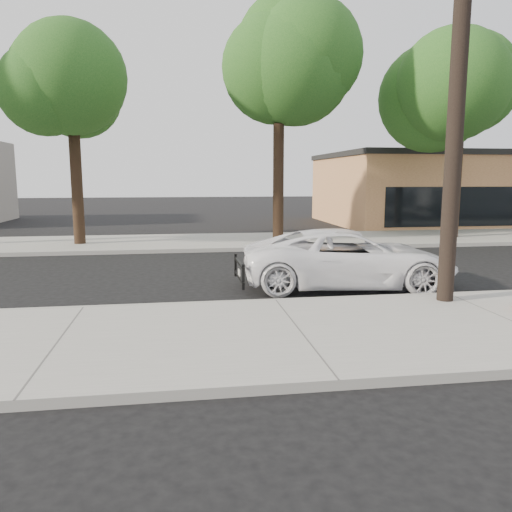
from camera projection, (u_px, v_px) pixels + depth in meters
name	position (u px, v px, depth m)	size (l,w,h in m)	color
ground	(260.00, 286.00, 12.87)	(120.00, 120.00, 0.00)	black
near_sidewalk	(299.00, 334.00, 8.66)	(90.00, 4.40, 0.15)	gray
far_sidewalk	(229.00, 241.00, 21.16)	(90.00, 5.00, 0.15)	gray
curb_near	(275.00, 303.00, 10.81)	(90.00, 0.12, 0.16)	#9E9B93
building_main	(476.00, 190.00, 30.55)	(18.00, 10.00, 4.00)	#A76945
utility_pole	(458.00, 80.00, 10.03)	(1.40, 0.34, 9.00)	black
tree_b	(76.00, 87.00, 18.92)	(4.34, 4.20, 8.45)	black
tree_c	(285.00, 71.00, 19.58)	(4.96, 4.80, 9.55)	black
tree_d	(468.00, 92.00, 21.16)	(4.50, 4.35, 8.75)	black
police_cruiser	(348.00, 258.00, 12.62)	(2.44, 5.30, 1.47)	white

